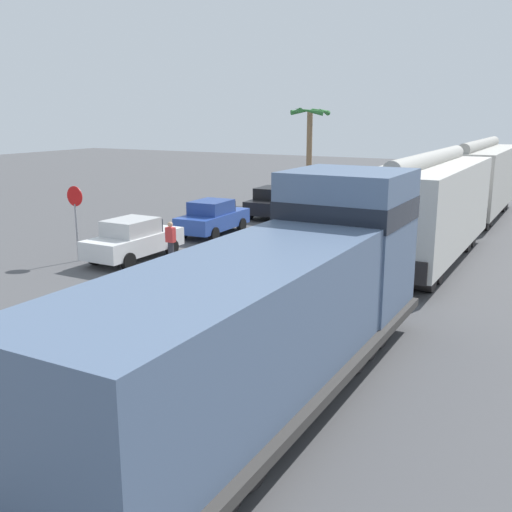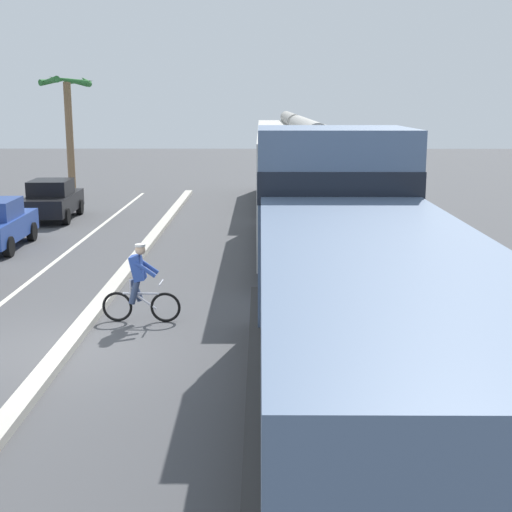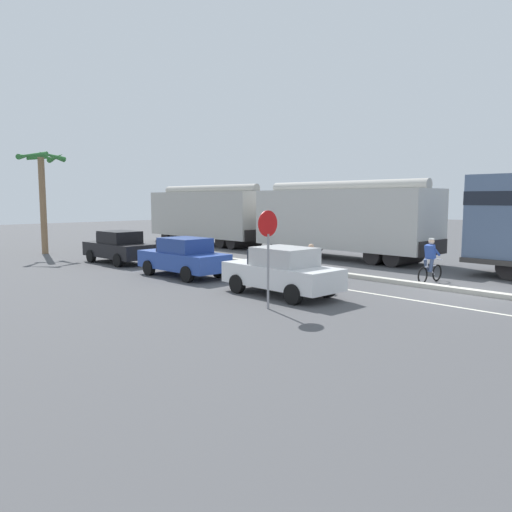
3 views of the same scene
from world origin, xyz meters
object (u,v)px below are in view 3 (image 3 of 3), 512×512
(pedestrian_by_cars, at_px, (311,265))
(parked_car_black, at_px, (119,247))
(parked_car_white, at_px, (282,271))
(hopper_car_lead, at_px, (342,220))
(palm_tree_near, at_px, (42,178))
(cyclist, at_px, (430,262))
(parked_car_blue, at_px, (183,257))
(hopper_car_middle, at_px, (209,215))
(stop_sign, at_px, (268,240))

(pedestrian_by_cars, bearing_deg, parked_car_black, 97.34)
(pedestrian_by_cars, bearing_deg, parked_car_white, -175.07)
(parked_car_white, distance_m, pedestrian_by_cars, 1.67)
(hopper_car_lead, distance_m, palm_tree_near, 17.39)
(hopper_car_lead, xyz_separation_m, parked_car_white, (-9.93, -4.97, -1.26))
(parked_car_white, xyz_separation_m, cyclist, (5.99, -2.17, 0.00))
(parked_car_black, height_order, cyclist, cyclist)
(parked_car_white, bearing_deg, palm_tree_near, 92.44)
(pedestrian_by_cars, bearing_deg, palm_tree_near, 97.61)
(parked_car_black, bearing_deg, parked_car_white, -91.01)
(parked_car_blue, xyz_separation_m, cyclist, (5.98, -7.79, 0.00))
(hopper_car_lead, relative_size, pedestrian_by_cars, 6.54)
(parked_car_black, xyz_separation_m, cyclist, (5.79, -13.63, 0.00))
(hopper_car_lead, xyz_separation_m, hopper_car_middle, (0.00, 11.60, 0.00))
(hopper_car_lead, distance_m, hopper_car_middle, 11.60)
(parked_car_white, bearing_deg, pedestrian_by_cars, 4.93)
(cyclist, xyz_separation_m, stop_sign, (-7.78, 1.03, 1.21))
(hopper_car_lead, relative_size, parked_car_blue, 2.49)
(parked_car_black, bearing_deg, hopper_car_lead, -33.70)
(parked_car_blue, bearing_deg, cyclist, -52.46)
(hopper_car_middle, height_order, parked_car_blue, hopper_car_middle)
(parked_car_white, bearing_deg, cyclist, -19.89)
(parked_car_black, bearing_deg, hopper_car_middle, 27.71)
(stop_sign, bearing_deg, hopper_car_lead, 27.54)
(parked_car_white, height_order, stop_sign, stop_sign)
(parked_car_blue, height_order, palm_tree_near, palm_tree_near)
(palm_tree_near, distance_m, pedestrian_by_cars, 18.83)
(parked_car_black, height_order, pedestrian_by_cars, same)
(palm_tree_near, bearing_deg, pedestrian_by_cars, -82.39)
(palm_tree_near, bearing_deg, parked_car_black, -81.96)
(parked_car_black, relative_size, cyclist, 2.49)
(stop_sign, bearing_deg, hopper_car_middle, 56.51)
(hopper_car_lead, height_order, cyclist, hopper_car_lead)
(parked_car_black, xyz_separation_m, palm_tree_near, (-0.99, 7.01, 3.59))
(hopper_car_middle, xyz_separation_m, parked_car_white, (-9.93, -16.57, -1.26))
(parked_car_white, relative_size, palm_tree_near, 0.71)
(parked_car_blue, height_order, pedestrian_by_cars, same)
(stop_sign, relative_size, palm_tree_near, 0.48)
(pedestrian_by_cars, bearing_deg, stop_sign, -159.64)
(hopper_car_middle, bearing_deg, stop_sign, -123.49)
(palm_tree_near, xyz_separation_m, pedestrian_by_cars, (2.45, -18.33, -3.56))
(parked_car_blue, distance_m, palm_tree_near, 13.37)
(stop_sign, bearing_deg, parked_car_blue, 75.15)
(hopper_car_middle, bearing_deg, parked_car_black, -152.29)
(parked_car_black, xyz_separation_m, stop_sign, (-1.99, -12.60, 1.21))
(hopper_car_middle, bearing_deg, pedestrian_by_cars, -116.72)
(hopper_car_lead, distance_m, parked_car_white, 11.18)
(stop_sign, bearing_deg, parked_car_white, 32.46)
(parked_car_white, relative_size, pedestrian_by_cars, 2.60)
(parked_car_blue, bearing_deg, palm_tree_near, 93.53)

